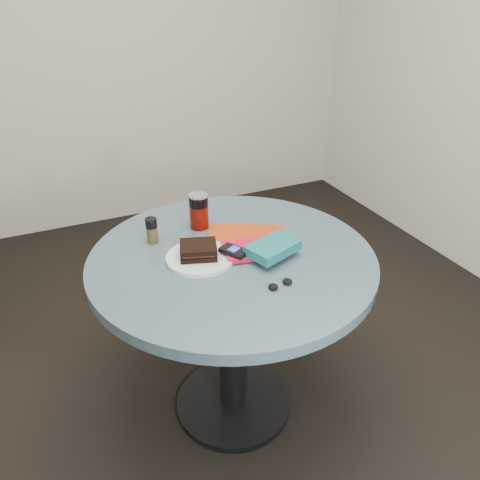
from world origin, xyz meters
name	(u,v)px	position (x,y,z in m)	size (l,w,h in m)	color
ground	(234,404)	(0.00, 0.00, 0.00)	(4.00, 4.00, 0.00)	black
table	(233,292)	(0.00, 0.00, 0.59)	(1.00, 1.00, 0.75)	black
plate	(200,258)	(-0.11, 0.01, 0.76)	(0.23, 0.23, 0.01)	silver
sandwich	(198,250)	(-0.12, 0.02, 0.79)	(0.15, 0.14, 0.04)	black
soda_can	(199,211)	(-0.03, 0.24, 0.82)	(0.09, 0.09, 0.14)	#5C0D04
pepper_grinder	(152,230)	(-0.23, 0.20, 0.80)	(0.05, 0.05, 0.10)	#423C1C
magazine	(246,238)	(0.09, 0.08, 0.75)	(0.28, 0.21, 0.01)	#9F2F0E
red_book	(253,249)	(0.07, -0.02, 0.76)	(0.20, 0.14, 0.02)	#B90E2E
novel	(273,248)	(0.12, -0.08, 0.79)	(0.17, 0.11, 0.03)	#13575D
mp3_player	(234,251)	(-0.01, -0.03, 0.78)	(0.09, 0.11, 0.02)	black
headphones	(280,284)	(0.06, -0.24, 0.76)	(0.09, 0.04, 0.02)	black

